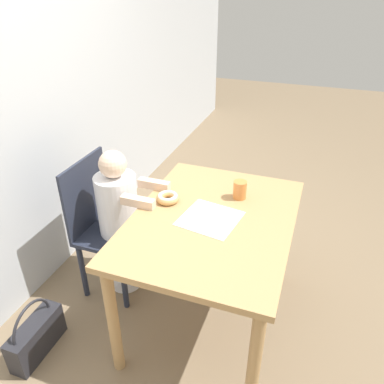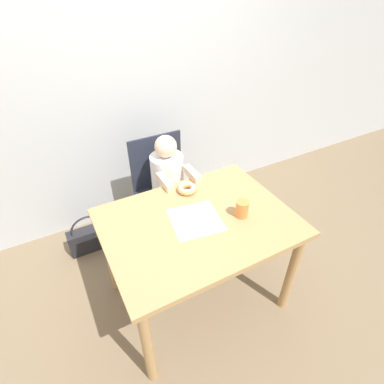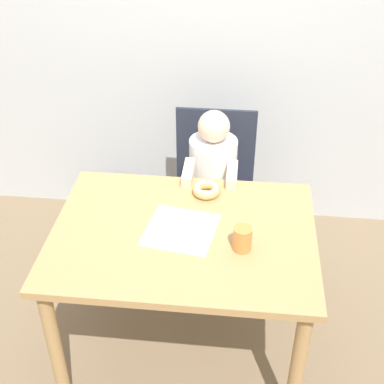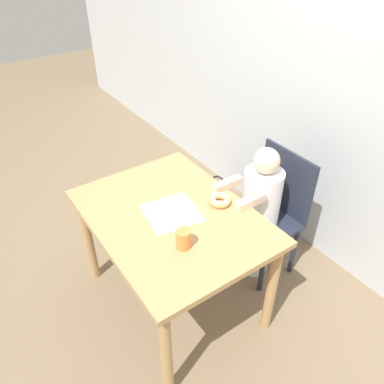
{
  "view_description": "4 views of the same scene",
  "coord_description": "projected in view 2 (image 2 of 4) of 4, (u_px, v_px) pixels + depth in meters",
  "views": [
    {
      "loc": [
        -1.58,
        -0.45,
        1.86
      ],
      "look_at": [
        0.02,
        0.13,
        0.86
      ],
      "focal_mm": 35.0,
      "sensor_mm": 36.0,
      "label": 1
    },
    {
      "loc": [
        -0.65,
        -1.14,
        1.94
      ],
      "look_at": [
        0.02,
        0.13,
        0.86
      ],
      "focal_mm": 28.0,
      "sensor_mm": 36.0,
      "label": 2
    },
    {
      "loc": [
        0.22,
        -1.74,
        2.17
      ],
      "look_at": [
        0.02,
        0.13,
        0.86
      ],
      "focal_mm": 50.0,
      "sensor_mm": 36.0,
      "label": 3
    },
    {
      "loc": [
        1.39,
        -0.82,
        2.09
      ],
      "look_at": [
        0.02,
        0.13,
        0.86
      ],
      "focal_mm": 35.0,
      "sensor_mm": 36.0,
      "label": 4
    }
  ],
  "objects": [
    {
      "name": "donut",
      "position": [
        187.0,
        188.0,
        1.99
      ],
      "size": [
        0.13,
        0.13,
        0.05
      ],
      "color": "tan",
      "rests_on": "dining_table"
    },
    {
      "name": "wall_back",
      "position": [
        124.0,
        79.0,
        2.31
      ],
      "size": [
        8.0,
        0.05,
        2.5
      ],
      "color": "silver",
      "rests_on": "ground_plane"
    },
    {
      "name": "dining_table",
      "position": [
        198.0,
        233.0,
        1.84
      ],
      "size": [
        1.12,
        0.83,
        0.74
      ],
      "color": "tan",
      "rests_on": "ground_plane"
    },
    {
      "name": "handbag",
      "position": [
        91.0,
        238.0,
        2.52
      ],
      "size": [
        0.35,
        0.11,
        0.35
      ],
      "color": "#232328",
      "rests_on": "ground_plane"
    },
    {
      "name": "ground_plane",
      "position": [
        197.0,
        294.0,
        2.22
      ],
      "size": [
        12.0,
        12.0,
        0.0
      ],
      "primitive_type": "plane",
      "color": "#7A664C"
    },
    {
      "name": "child_figure",
      "position": [
        169.0,
        193.0,
        2.39
      ],
      "size": [
        0.26,
        0.43,
        1.0
      ],
      "color": "white",
      "rests_on": "ground_plane"
    },
    {
      "name": "chair",
      "position": [
        163.0,
        188.0,
        2.49
      ],
      "size": [
        0.44,
        0.36,
        0.9
      ],
      "color": "#232838",
      "rests_on": "ground_plane"
    },
    {
      "name": "plate",
      "position": [
        198.0,
        214.0,
        1.82
      ],
      "size": [
        0.18,
        0.18,
        0.01
      ],
      "color": "silver",
      "rests_on": "dining_table"
    },
    {
      "name": "napkin",
      "position": [
        196.0,
        220.0,
        1.78
      ],
      "size": [
        0.33,
        0.33,
        0.0
      ],
      "color": "white",
      "rests_on": "dining_table"
    },
    {
      "name": "cup",
      "position": [
        242.0,
        209.0,
        1.78
      ],
      "size": [
        0.08,
        0.08,
        0.11
      ],
      "color": "orange",
      "rests_on": "dining_table"
    }
  ]
}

